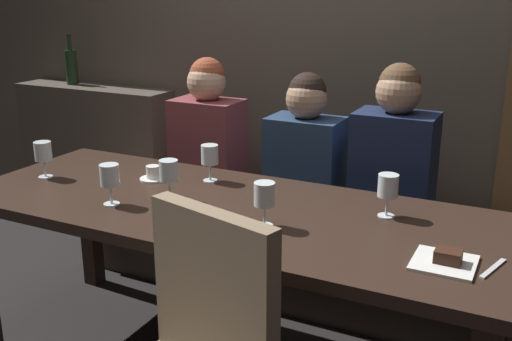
% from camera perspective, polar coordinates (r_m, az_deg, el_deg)
% --- Properties ---
extents(back_counter, '(1.10, 0.28, 0.95)m').
position_cam_1_polar(back_counter, '(4.12, -14.75, 1.22)').
color(back_counter, '#494138').
rests_on(back_counter, ground).
extents(dining_table, '(2.20, 0.84, 0.74)m').
position_cam_1_polar(dining_table, '(2.39, -3.05, -5.28)').
color(dining_table, black).
rests_on(dining_table, ground).
extents(banquette_bench, '(2.50, 0.44, 0.45)m').
position_cam_1_polar(banquette_bench, '(3.14, 3.44, -8.08)').
color(banquette_bench, '#40352A').
rests_on(banquette_bench, ground).
extents(diner_redhead, '(0.36, 0.24, 0.77)m').
position_cam_1_polar(diner_redhead, '(3.18, -4.63, 3.42)').
color(diner_redhead, brown).
rests_on(diner_redhead, banquette_bench).
extents(diner_bearded, '(0.36, 0.24, 0.73)m').
position_cam_1_polar(diner_bearded, '(2.95, 4.71, 1.91)').
color(diner_bearded, navy).
rests_on(diner_bearded, banquette_bench).
extents(diner_far_end, '(0.36, 0.24, 0.80)m').
position_cam_1_polar(diner_far_end, '(2.77, 13.03, 1.30)').
color(diner_far_end, '#192342').
rests_on(diner_far_end, banquette_bench).
extents(wine_bottle_dark_red, '(0.08, 0.08, 0.33)m').
position_cam_1_polar(wine_bottle_dark_red, '(4.13, -17.20, 9.52)').
color(wine_bottle_dark_red, black).
rests_on(wine_bottle_dark_red, back_counter).
extents(wine_glass_far_right, '(0.08, 0.08, 0.16)m').
position_cam_1_polar(wine_glass_far_right, '(2.83, -19.65, 1.66)').
color(wine_glass_far_right, silver).
rests_on(wine_glass_far_right, dining_table).
extents(wine_glass_center_back, '(0.08, 0.08, 0.16)m').
position_cam_1_polar(wine_glass_center_back, '(2.41, -8.32, -0.18)').
color(wine_glass_center_back, silver).
rests_on(wine_glass_center_back, dining_table).
extents(wine_glass_near_left, '(0.08, 0.08, 0.16)m').
position_cam_1_polar(wine_glass_near_left, '(2.62, -4.43, 1.43)').
color(wine_glass_near_left, silver).
rests_on(wine_glass_near_left, dining_table).
extents(wine_glass_far_left, '(0.08, 0.08, 0.16)m').
position_cam_1_polar(wine_glass_far_left, '(2.11, 0.81, -2.38)').
color(wine_glass_far_left, silver).
rests_on(wine_glass_far_left, dining_table).
extents(wine_glass_end_right, '(0.08, 0.08, 0.16)m').
position_cam_1_polar(wine_glass_end_right, '(2.40, -13.78, -0.62)').
color(wine_glass_end_right, silver).
rests_on(wine_glass_end_right, dining_table).
extents(wine_glass_center_front, '(0.08, 0.08, 0.16)m').
position_cam_1_polar(wine_glass_center_front, '(2.26, 12.48, -1.53)').
color(wine_glass_center_front, silver).
rests_on(wine_glass_center_front, dining_table).
extents(espresso_cup, '(0.12, 0.12, 0.06)m').
position_cam_1_polar(espresso_cup, '(2.69, -9.80, -0.33)').
color(espresso_cup, white).
rests_on(espresso_cup, dining_table).
extents(dessert_plate, '(0.19, 0.19, 0.05)m').
position_cam_1_polar(dessert_plate, '(1.95, 17.62, -8.18)').
color(dessert_plate, white).
rests_on(dessert_plate, dining_table).
extents(fork_on_table, '(0.06, 0.17, 0.01)m').
position_cam_1_polar(fork_on_table, '(1.98, 21.68, -8.68)').
color(fork_on_table, silver).
rests_on(fork_on_table, dining_table).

